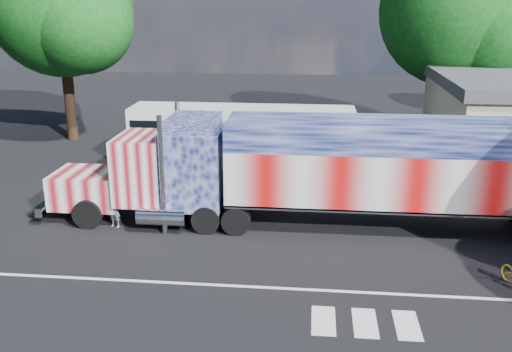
# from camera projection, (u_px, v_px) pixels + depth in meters

# --- Properties ---
(ground) EXTENTS (100.00, 100.00, 0.00)m
(ground) POSITION_uv_depth(u_px,v_px,m) (248.00, 248.00, 21.51)
(ground) COLOR black
(lane_markings) EXTENTS (30.00, 2.67, 0.01)m
(lane_markings) POSITION_uv_depth(u_px,v_px,m) (288.00, 301.00, 17.76)
(lane_markings) COLOR silver
(lane_markings) RESTS_ON ground
(semi_truck) EXTENTS (22.50, 3.55, 4.80)m
(semi_truck) POSITION_uv_depth(u_px,v_px,m) (341.00, 169.00, 22.77)
(semi_truck) COLOR black
(semi_truck) RESTS_ON ground
(coach_bus) EXTENTS (11.89, 2.77, 3.46)m
(coach_bus) POSITION_uv_depth(u_px,v_px,m) (242.00, 138.00, 30.56)
(coach_bus) COLOR silver
(coach_bus) RESTS_ON ground
(woman) EXTENTS (0.61, 0.48, 1.49)m
(woman) POSITION_uv_depth(u_px,v_px,m) (114.00, 210.00, 23.26)
(woman) COLOR slate
(woman) RESTS_ON ground
(tree_ne_a) EXTENTS (9.71, 9.25, 12.86)m
(tree_ne_a) POSITION_uv_depth(u_px,v_px,m) (458.00, 11.00, 34.89)
(tree_ne_a) COLOR black
(tree_ne_a) RESTS_ON ground
(tree_nw_a) EXTENTS (9.39, 8.94, 13.06)m
(tree_nw_a) POSITION_uv_depth(u_px,v_px,m) (62.00, 5.00, 35.18)
(tree_nw_a) COLOR black
(tree_nw_a) RESTS_ON ground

